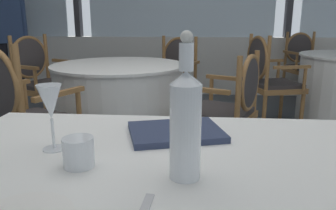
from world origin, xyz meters
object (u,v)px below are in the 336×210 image
object	(u,v)px
dining_chair_1_2	(268,76)
diner_person_0	(8,33)
dining_chair_0_1	(230,104)
wine_glass	(50,104)
dining_chair_1_1	(303,61)
water_bottle	(185,122)
dining_chair_0_3	(40,76)
menu_book	(176,132)
dining_chair_0_2	(174,73)
water_tumbler	(79,152)
dining_chair_0_0	(17,112)

from	to	relation	value
dining_chair_1_2	diner_person_0	xyz separation A→B (m)	(-3.31, 1.09, 0.36)
dining_chair_0_1	dining_chair_1_2	size ratio (longest dim) A/B	0.92
wine_glass	dining_chair_1_1	distance (m)	4.22
water_bottle	wine_glass	size ratio (longest dim) A/B	1.80
water_bottle	wine_glass	distance (m)	0.40
wine_glass	dining_chair_1_1	world-z (taller)	dining_chair_1_1
dining_chair_0_1	dining_chair_0_3	world-z (taller)	dining_chair_0_3
dining_chair_1_1	diner_person_0	distance (m)	4.07
menu_book	dining_chair_0_2	xyz separation A→B (m)	(-0.16, 2.58, -0.22)
wine_glass	menu_book	world-z (taller)	wine_glass
wine_glass	dining_chair_0_3	xyz separation A→B (m)	(-1.12, 2.25, -0.32)
wine_glass	menu_book	bearing A→B (deg)	23.86
dining_chair_0_1	dining_chair_1_1	size ratio (longest dim) A/B	0.95
dining_chair_0_3	dining_chair_1_1	distance (m)	3.36
wine_glass	dining_chair_1_1	bearing A→B (deg)	63.60
dining_chair_1_1	dining_chair_1_2	world-z (taller)	dining_chair_1_2
water_tumbler	dining_chair_0_3	distance (m)	2.66
dining_chair_1_2	dining_chair_0_2	bearing A→B (deg)	151.05
diner_person_0	water_tumbler	bearing A→B (deg)	-9.71
dining_chair_0_2	diner_person_0	bearing A→B (deg)	-85.19
dining_chair_0_1	dining_chair_0_3	distance (m)	1.95
dining_chair_1_1	diner_person_0	size ratio (longest dim) A/B	0.58
dining_chair_0_0	dining_chair_0_2	distance (m)	1.96
dining_chair_0_0	menu_book	bearing A→B (deg)	-103.99
dining_chair_0_0	dining_chair_0_2	xyz separation A→B (m)	(0.83, 1.78, -0.04)
water_tumbler	diner_person_0	xyz separation A→B (m)	(-2.28, 3.69, 0.13)
wine_glass	dining_chair_0_1	bearing A→B (deg)	65.54
dining_chair_0_1	dining_chair_0_2	distance (m)	1.38
wine_glass	dining_chair_0_2	distance (m)	2.75
water_bottle	dining_chair_1_2	world-z (taller)	water_bottle
water_tumbler	dining_chair_0_2	distance (m)	2.84
water_bottle	menu_book	xyz separation A→B (m)	(-0.04, 0.29, -0.13)
water_tumbler	dining_chair_0_0	size ratio (longest dim) A/B	0.08
dining_chair_0_0	dining_chair_0_1	size ratio (longest dim) A/B	1.11
dining_chair_0_1	diner_person_0	bearing A→B (deg)	-12.51
dining_chair_0_3	water_bottle	bearing A→B (deg)	-33.02
wine_glass	dining_chair_0_3	bearing A→B (deg)	116.53
dining_chair_0_0	dining_chair_1_2	size ratio (longest dim) A/B	1.02
dining_chair_1_2	diner_person_0	distance (m)	3.50
dining_chair_0_2	dining_chair_1_2	distance (m)	0.98
water_tumbler	menu_book	world-z (taller)	water_tumbler
water_bottle	dining_chair_0_0	bearing A→B (deg)	133.34
water_bottle	dining_chair_0_3	world-z (taller)	water_bottle
dining_chair_1_2	dining_chair_1_1	bearing A→B (deg)	44.88
diner_person_0	dining_chair_1_2	bearing A→B (deg)	30.20
water_bottle	menu_book	distance (m)	0.32
dining_chair_1_1	dining_chair_1_2	bearing A→B (deg)	-45.12
dining_chair_1_1	water_bottle	bearing A→B (deg)	-35.96
menu_book	dining_chair_0_2	size ratio (longest dim) A/B	0.31
water_tumbler	water_bottle	bearing A→B (deg)	-8.28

